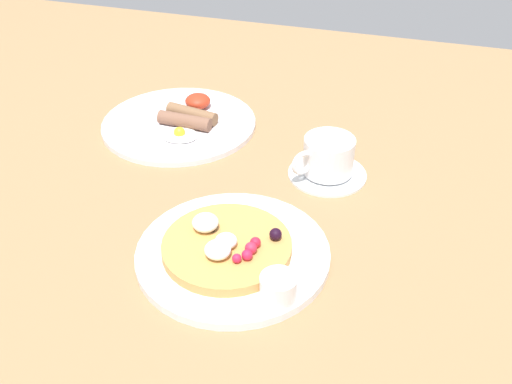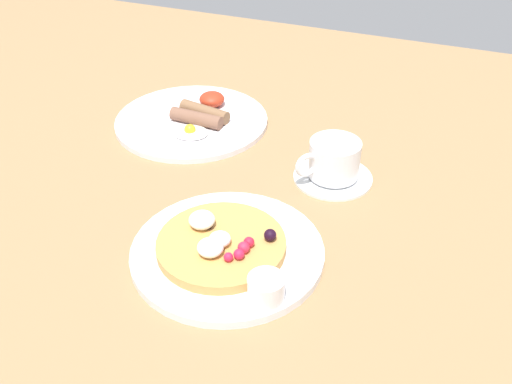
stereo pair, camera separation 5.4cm
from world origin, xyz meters
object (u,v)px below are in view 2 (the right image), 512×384
syrup_ramekin (266,288)px  breakfast_plate (192,121)px  pancake_plate (228,252)px  coffee_cup (334,158)px  coffee_saucer (333,176)px

syrup_ramekin → breakfast_plate: 0.47m
pancake_plate → breakfast_plate: (-0.21, 0.31, -0.00)m
syrup_ramekin → coffee_cup: 0.29m
coffee_saucer → breakfast_plate: bearing=164.8°
coffee_cup → pancake_plate: bearing=-109.4°
pancake_plate → breakfast_plate: size_ratio=0.92×
breakfast_plate → pancake_plate: bearing=-55.8°
syrup_ramekin → coffee_saucer: (0.00, 0.29, -0.02)m
syrup_ramekin → breakfast_plate: (-0.29, 0.37, -0.02)m
pancake_plate → syrup_ramekin: (0.08, -0.07, 0.02)m
breakfast_plate → coffee_saucer: (0.29, -0.08, -0.00)m
coffee_saucer → coffee_cup: (-0.00, -0.00, 0.03)m
syrup_ramekin → pancake_plate: bearing=140.6°
pancake_plate → coffee_cup: coffee_cup is taller
pancake_plate → syrup_ramekin: bearing=-39.4°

